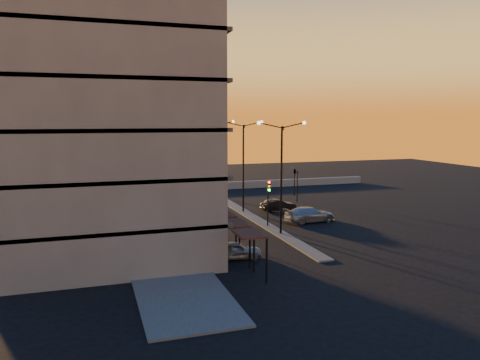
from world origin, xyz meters
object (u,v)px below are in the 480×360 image
streetlamp_mid (243,159)px  car_wagon (310,214)px  car_sedan (278,205)px  car_hatchback (235,250)px  traffic_light_main (268,195)px

streetlamp_mid → car_wagon: (4.50, -6.33, -4.87)m
car_sedan → car_wagon: bearing=-173.7°
car_sedan → streetlamp_mid: bearing=80.1°
streetlamp_mid → car_sedan: (3.72, -0.55, -4.98)m
car_hatchback → car_sedan: (9.40, 14.83, -0.01)m
car_hatchback → car_sedan: car_hatchback is taller
car_sedan → car_wagon: size_ratio=0.75×
streetlamp_mid → car_sedan: 6.24m
traffic_light_main → car_wagon: traffic_light_main is taller
streetlamp_mid → car_hatchback: (-5.68, -15.38, -4.96)m
traffic_light_main → car_sedan: (3.72, 6.58, -2.27)m
car_hatchback → car_wagon: size_ratio=0.75×
streetlamp_mid → car_sedan: streetlamp_mid is taller
car_sedan → car_hatchback: bearing=146.2°
car_wagon → car_sedan: bearing=1.4°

